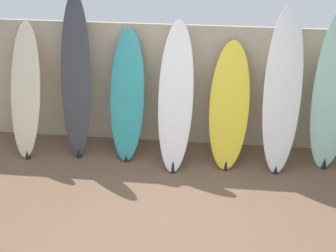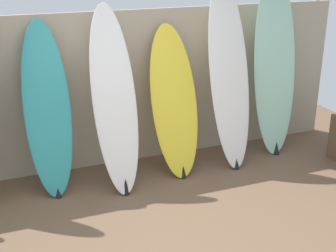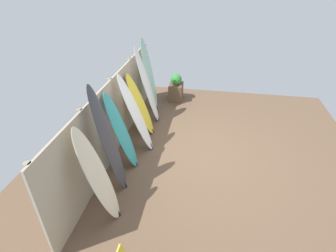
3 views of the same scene
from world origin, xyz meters
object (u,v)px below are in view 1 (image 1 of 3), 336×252
surfboard_teal_2 (127,97)px  surfboard_seafoam_6 (334,91)px  surfboard_yellow_4 (229,107)px  surfboard_white_5 (282,93)px  surfboard_white_3 (176,100)px  surfboard_cream_0 (25,92)px  surfboard_charcoal_1 (76,80)px

surfboard_teal_2 → surfboard_seafoam_6: bearing=0.6°
surfboard_yellow_4 → surfboard_white_5: size_ratio=0.77×
surfboard_white_3 → surfboard_cream_0: bearing=177.9°
surfboard_charcoal_1 → surfboard_seafoam_6: 3.42m
surfboard_white_5 → surfboard_yellow_4: bearing=177.8°
surfboard_teal_2 → surfboard_white_5: (2.06, -0.07, 0.19)m
surfboard_cream_0 → surfboard_yellow_4: 2.80m
surfboard_cream_0 → surfboard_white_3: surfboard_white_3 is taller
surfboard_charcoal_1 → surfboard_white_5: surfboard_charcoal_1 is taller
surfboard_white_3 → surfboard_yellow_4: size_ratio=1.16×
surfboard_cream_0 → surfboard_white_5: size_ratio=0.85×
surfboard_cream_0 → surfboard_teal_2: size_ratio=1.04×
surfboard_cream_0 → surfboard_charcoal_1: size_ratio=0.82×
surfboard_white_3 → surfboard_yellow_4: 0.73m
surfboard_cream_0 → surfboard_charcoal_1: 0.74m
surfboard_white_5 → surfboard_seafoam_6: surfboard_seafoam_6 is taller
surfboard_teal_2 → surfboard_seafoam_6: 2.74m
surfboard_teal_2 → surfboard_yellow_4: surfboard_teal_2 is taller
surfboard_seafoam_6 → surfboard_cream_0: bearing=-178.8°
surfboard_charcoal_1 → surfboard_white_5: 2.75m
surfboard_teal_2 → surfboard_white_3: size_ratio=0.93×
surfboard_teal_2 → surfboard_white_3: (0.68, -0.13, 0.06)m
surfboard_white_3 → surfboard_white_5: surfboard_white_5 is taller
surfboard_cream_0 → surfboard_white_3: 2.09m
surfboard_white_3 → surfboard_white_5: (1.38, 0.07, 0.12)m
surfboard_charcoal_1 → surfboard_teal_2: (0.69, 0.00, -0.22)m
surfboard_white_5 → surfboard_cream_0: bearing=179.8°
surfboard_white_5 → surfboard_teal_2: bearing=178.1°
surfboard_charcoal_1 → surfboard_seafoam_6: size_ratio=1.02×
surfboard_white_3 → surfboard_seafoam_6: size_ratio=0.87×
surfboard_cream_0 → surfboard_seafoam_6: surfboard_seafoam_6 is taller
surfboard_teal_2 → surfboard_white_3: bearing=-11.2°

